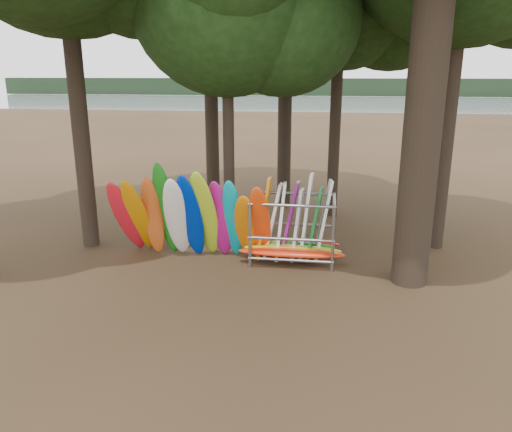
# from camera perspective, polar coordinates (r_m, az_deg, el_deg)

# --- Properties ---
(ground) EXTENTS (120.00, 120.00, 0.00)m
(ground) POSITION_cam_1_polar(r_m,az_deg,el_deg) (14.24, -1.02, -7.09)
(ground) COLOR #47331E
(ground) RESTS_ON ground
(lake) EXTENTS (160.00, 160.00, 0.00)m
(lake) POSITION_cam_1_polar(r_m,az_deg,el_deg) (73.16, 6.69, 11.71)
(lake) COLOR gray
(lake) RESTS_ON ground
(far_shore) EXTENTS (160.00, 4.00, 4.00)m
(far_shore) POSITION_cam_1_polar(r_m,az_deg,el_deg) (122.98, 7.48, 14.41)
(far_shore) COLOR black
(far_shore) RESTS_ON ground
(kayak_row) EXTENTS (4.97, 2.11, 3.24)m
(kayak_row) POSITION_cam_1_polar(r_m,az_deg,el_deg) (15.33, -7.67, -0.19)
(kayak_row) COLOR red
(kayak_row) RESTS_ON ground
(storage_rack) EXTENTS (3.24, 1.53, 2.71)m
(storage_rack) POSITION_cam_1_polar(r_m,az_deg,el_deg) (15.24, 4.24, -1.78)
(storage_rack) COLOR gray
(storage_rack) RESTS_ON ground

